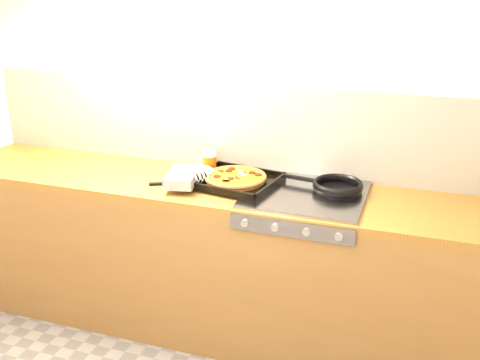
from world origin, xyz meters
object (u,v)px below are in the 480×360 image
at_px(tomato_can, 205,161).
at_px(juice_glass, 210,161).
at_px(frying_pan, 337,186).
at_px(pizza_on_tray, 221,178).

height_order(tomato_can, juice_glass, juice_glass).
distance_m(frying_pan, juice_glass, 0.74).
xyz_separation_m(frying_pan, tomato_can, (-0.77, 0.10, 0.02)).
bearing_deg(juice_glass, tomato_can, 156.55).
bearing_deg(tomato_can, juice_glass, -23.45).
height_order(frying_pan, tomato_can, tomato_can).
bearing_deg(tomato_can, pizza_on_tray, -48.05).
bearing_deg(pizza_on_tray, tomato_can, 131.95).
bearing_deg(frying_pan, juice_glass, 173.16).
bearing_deg(tomato_can, frying_pan, -7.63).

